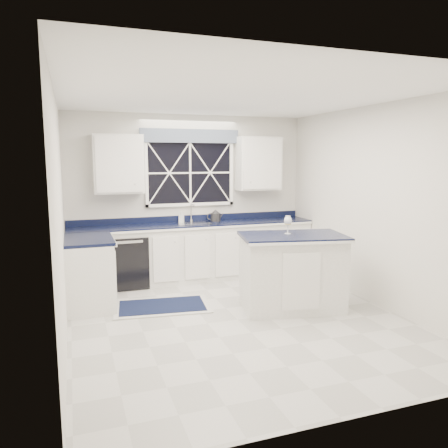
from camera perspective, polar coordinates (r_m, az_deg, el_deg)
name	(u,v)px	position (r m, az deg, el deg)	size (l,w,h in m)	color
ground	(238,320)	(5.56, 1.78, -12.37)	(4.50, 4.50, 0.00)	#BBBAB6
back_wall	(190,197)	(7.36, -4.50, 3.57)	(4.00, 0.10, 2.70)	silver
base_cabinets	(178,256)	(6.97, -6.06, -4.22)	(3.99, 1.60, 0.90)	silver
countertop	(195,225)	(7.13, -3.84, -0.07)	(3.98, 0.64, 0.04)	black
dishwasher	(127,260)	(7.01, -12.52, -4.64)	(0.60, 0.58, 0.82)	black
window	(190,168)	(7.29, -4.45, 7.31)	(1.65, 0.09, 1.26)	black
upper_cabinets	(192,164)	(7.17, -4.20, 7.85)	(3.10, 0.34, 0.90)	silver
faucet	(192,212)	(7.29, -4.26, 1.54)	(0.05, 0.20, 0.30)	#B3B3B5
island	(292,272)	(5.87, 8.87, -6.18)	(1.47, 1.06, 1.00)	silver
rug	(162,306)	(6.05, -8.09, -10.57)	(1.36, 0.92, 0.02)	#B9BAB4
kettle	(215,216)	(7.35, -1.14, 1.08)	(0.28, 0.20, 0.20)	#2F2F31
wine_glass	(288,221)	(5.78, 8.34, 0.34)	(0.10, 0.10, 0.24)	silver
soap_bottle	(181,217)	(7.24, -5.58, 0.93)	(0.08, 0.08, 0.18)	silver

